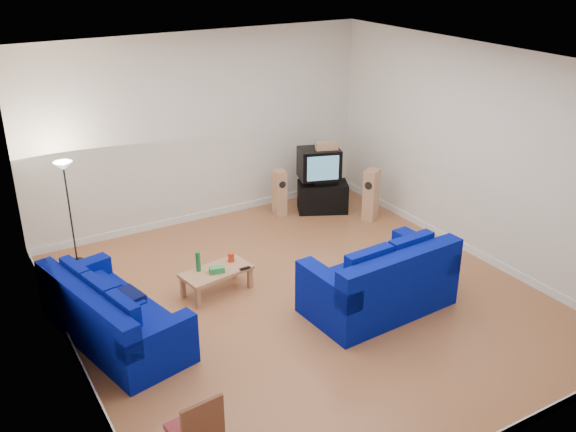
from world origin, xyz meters
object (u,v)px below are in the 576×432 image
television (319,164)px  tv_stand (323,197)px  sofa_three_seat (111,319)px  sofa_loveseat (381,285)px  coffee_table (216,273)px

television → tv_stand: bearing=-15.9°
sofa_three_seat → television: 4.91m
sofa_loveseat → tv_stand: 3.39m
sofa_loveseat → coffee_table: (-1.68, 1.50, -0.07)m
sofa_three_seat → coffee_table: bearing=91.9°
sofa_loveseat → television: bearing=67.5°
coffee_table → television: television is taller
sofa_loveseat → tv_stand: sofa_loveseat is taller
television → sofa_three_seat: bearing=-135.7°
sofa_three_seat → coffee_table: sofa_three_seat is taller
sofa_three_seat → television: size_ratio=2.80×
tv_stand → sofa_three_seat: bearing=-128.5°
coffee_table → sofa_three_seat: bearing=-165.1°
sofa_three_seat → coffee_table: (1.59, 0.42, -0.01)m
sofa_loveseat → television: size_ratio=2.40×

